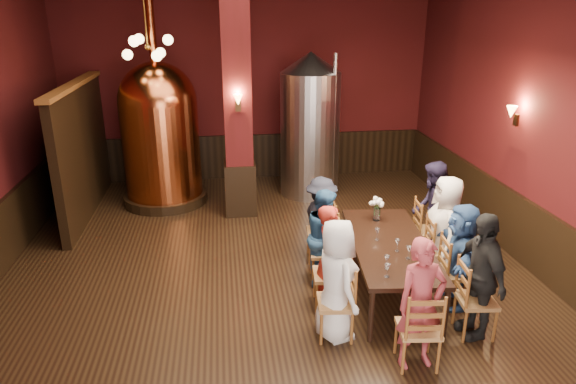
{
  "coord_description": "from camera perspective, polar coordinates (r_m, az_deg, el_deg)",
  "views": [
    {
      "loc": [
        -0.6,
        -6.46,
        3.79
      ],
      "look_at": [
        0.28,
        0.2,
        1.33
      ],
      "focal_mm": 32.0,
      "sensor_mm": 36.0,
      "label": 1
    }
  ],
  "objects": [
    {
      "name": "wainscot_right",
      "position": [
        8.56,
        25.52,
        -4.57
      ],
      "size": [
        0.08,
        9.9,
        1.0
      ],
      "primitive_type": "cube",
      "color": "black",
      "rests_on": "ground"
    },
    {
      "name": "wine_glass_0",
      "position": [
        7.14,
        9.87,
        -4.66
      ],
      "size": [
        0.07,
        0.07,
        0.17
      ],
      "primitive_type": null,
      "color": "white",
      "rests_on": "dining_table"
    },
    {
      "name": "chair_0",
      "position": [
        6.27,
        5.29,
        -12.06
      ],
      "size": [
        0.51,
        0.51,
        0.92
      ],
      "primitive_type": null,
      "rotation": [
        0.0,
        0.0,
        -1.67
      ],
      "color": "brown",
      "rests_on": "ground"
    },
    {
      "name": "wainscot_back",
      "position": [
        11.9,
        -4.33,
        4.0
      ],
      "size": [
        7.9,
        0.08,
        1.0
      ],
      "primitive_type": "cube",
      "color": "black",
      "rests_on": "ground"
    },
    {
      "name": "column",
      "position": [
        9.39,
        -5.67,
        10.58
      ],
      "size": [
        0.58,
        0.58,
        4.5
      ],
      "primitive_type": "cube",
      "color": "#430E11",
      "rests_on": "ground"
    },
    {
      "name": "dining_table",
      "position": [
        7.16,
        11.23,
        -5.97
      ],
      "size": [
        1.24,
        2.49,
        0.75
      ],
      "rotation": [
        0.0,
        0.0,
        -0.1
      ],
      "color": "black",
      "rests_on": "ground"
    },
    {
      "name": "chair_2",
      "position": [
        7.42,
        4.12,
        -6.6
      ],
      "size": [
        0.51,
        0.51,
        0.92
      ],
      "primitive_type": null,
      "rotation": [
        0.0,
        0.0,
        -1.67
      ],
      "color": "brown",
      "rests_on": "ground"
    },
    {
      "name": "copper_kettle",
      "position": [
        10.39,
        -14.0,
        6.47
      ],
      "size": [
        1.68,
        1.68,
        3.96
      ],
      "rotation": [
        0.0,
        0.0,
        0.13
      ],
      "color": "black",
      "rests_on": "ground"
    },
    {
      "name": "chair_1",
      "position": [
        6.84,
        4.64,
        -9.08
      ],
      "size": [
        0.51,
        0.51,
        0.92
      ],
      "primitive_type": null,
      "rotation": [
        0.0,
        0.0,
        -1.67
      ],
      "color": "brown",
      "rests_on": "ground"
    },
    {
      "name": "wine_glass_1",
      "position": [
        6.32,
        15.04,
        -8.54
      ],
      "size": [
        0.07,
        0.07,
        0.17
      ],
      "primitive_type": null,
      "color": "white",
      "rests_on": "dining_table"
    },
    {
      "name": "wine_glass_4",
      "position": [
        6.24,
        10.96,
        -8.55
      ],
      "size": [
        0.07,
        0.07,
        0.17
      ],
      "primitive_type": null,
      "color": "white",
      "rests_on": "dining_table"
    },
    {
      "name": "room",
      "position": [
        6.67,
        -2.15,
        6.74
      ],
      "size": [
        10.0,
        10.02,
        4.5
      ],
      "color": "black",
      "rests_on": "ground"
    },
    {
      "name": "person_4",
      "position": [
        6.52,
        20.57,
        -8.66
      ],
      "size": [
        0.45,
        0.95,
        1.59
      ],
      "primitive_type": "imported",
      "rotation": [
        0.0,
        0.0,
        4.78
      ],
      "color": "black",
      "rests_on": "ground"
    },
    {
      "name": "pendant_cluster",
      "position": [
        9.46,
        -15.32,
        15.25
      ],
      "size": [
        0.9,
        0.9,
        1.7
      ],
      "primitive_type": null,
      "color": "#A57226",
      "rests_on": "room"
    },
    {
      "name": "chair_7",
      "position": [
        8.35,
        15.39,
        -4.17
      ],
      "size": [
        0.51,
        0.51,
        0.92
      ],
      "primitive_type": null,
      "rotation": [
        0.0,
        0.0,
        1.47
      ],
      "color": "brown",
      "rests_on": "ground"
    },
    {
      "name": "person_2",
      "position": [
        7.32,
        4.16,
        -4.92
      ],
      "size": [
        0.47,
        0.74,
        1.4
      ],
      "primitive_type": "imported",
      "rotation": [
        0.0,
        0.0,
        1.36
      ],
      "color": "#275283",
      "rests_on": "ground"
    },
    {
      "name": "chair_4",
      "position": [
        6.68,
        20.22,
        -11.17
      ],
      "size": [
        0.51,
        0.51,
        0.92
      ],
      "primitive_type": null,
      "rotation": [
        0.0,
        0.0,
        1.47
      ],
      "color": "brown",
      "rests_on": "ground"
    },
    {
      "name": "steel_vessel",
      "position": [
        10.59,
        2.47,
        7.42
      ],
      "size": [
        1.52,
        1.52,
        2.93
      ],
      "rotation": [
        0.0,
        0.0,
        -0.3
      ],
      "color": "#B2B2B7",
      "rests_on": "ground"
    },
    {
      "name": "person_6",
      "position": [
        7.64,
        17.01,
        -3.97
      ],
      "size": [
        0.59,
        0.83,
        1.58
      ],
      "primitive_type": "imported",
      "rotation": [
        0.0,
        0.0,
        4.59
      ],
      "color": "white",
      "rests_on": "ground"
    },
    {
      "name": "person_1",
      "position": [
        6.73,
        4.71,
        -7.21
      ],
      "size": [
        0.53,
        0.61,
        1.42
      ],
      "primitive_type": "imported",
      "rotation": [
        0.0,
        0.0,
        1.13
      ],
      "color": "#A0251B",
      "rests_on": "ground"
    },
    {
      "name": "chair_8",
      "position": [
        5.98,
        14.29,
        -14.44
      ],
      "size": [
        0.51,
        0.51,
        0.92
      ],
      "primitive_type": null,
      "rotation": [
        0.0,
        0.0,
        3.04
      ],
      "color": "brown",
      "rests_on": "ground"
    },
    {
      "name": "chair_3",
      "position": [
        8.03,
        3.66,
        -4.45
      ],
      "size": [
        0.51,
        0.51,
        0.92
      ],
      "primitive_type": null,
      "rotation": [
        0.0,
        0.0,
        -1.67
      ],
      "color": "brown",
      "rests_on": "ground"
    },
    {
      "name": "rose_vase",
      "position": [
        7.72,
        9.89,
        -1.46
      ],
      "size": [
        0.22,
        0.22,
        0.37
      ],
      "color": "white",
      "rests_on": "dining_table"
    },
    {
      "name": "person_8",
      "position": [
        5.82,
        14.55,
        -11.99
      ],
      "size": [
        0.59,
        0.43,
        1.52
      ],
      "primitive_type": "imported",
      "rotation": [
        0.0,
        0.0,
        6.4
      ],
      "color": "maroon",
      "rests_on": "ground"
    },
    {
      "name": "partition",
      "position": [
        10.33,
        -21.87,
        4.13
      ],
      "size": [
        0.22,
        3.5,
        2.4
      ],
      "primitive_type": "cube",
      "color": "black",
      "rests_on": "ground"
    },
    {
      "name": "person_7",
      "position": [
        8.22,
        15.6,
        -2.08
      ],
      "size": [
        0.68,
        0.85,
        1.58
      ],
      "primitive_type": "imported",
      "rotation": [
        0.0,
        0.0,
        4.25
      ],
      "color": "#1F1932",
      "rests_on": "ground"
    },
    {
      "name": "sconce_wall",
      "position": [
        8.69,
        24.09,
        7.83
      ],
      "size": [
        0.2,
        0.2,
        0.36
      ],
      "primitive_type": null,
      "rotation": [
        0.0,
        0.0,
        1.57
      ],
      "color": "black",
      "rests_on": "room"
    },
    {
      "name": "wine_glass_2",
      "position": [
        6.87,
        12.05,
        -5.83
      ],
      "size": [
        0.07,
        0.07,
        0.17
      ],
      "primitive_type": null,
      "color": "white",
      "rests_on": "dining_table"
    },
    {
      "name": "person_5",
      "position": [
        7.11,
        18.56,
        -6.65
      ],
      "size": [
        0.71,
        1.39,
        1.43
      ],
      "primitive_type": "imported",
      "rotation": [
        0.0,
        0.0,
        4.49
      ],
      "color": "#2C4D84",
      "rests_on": "ground"
    },
    {
      "name": "chair_5",
      "position": [
        7.22,
        18.33,
        -8.47
      ],
      "size": [
        0.51,
        0.51,
        0.92
      ],
      "primitive_type": null,
      "rotation": [
        0.0,
        0.0,
        1.47
      ],
      "color": "brown",
      "rests_on": "ground"
    },
    {
      "name": "sconce_column",
      "position": [
        9.1,
        -5.59,
        9.96
      ],
      "size": [
        0.2,
        0.2,
        0.36
      ],
      "primitive_type": null,
      "rotation": [
        0.0,
        0.0,
        3.14
      ],
      "color": "black",
      "rests_on": "column"
    },
    {
      "name": "wine_glass_3",
      "position": [
        6.72,
        13.26,
        -6.58
      ],
      "size": [
        0.07,
        0.07,
        0.17
      ],
      "primitive_type": null,
      "color": "white",
      "rests_on": "dining_table"
    },
    {
      "name": "person_3",
      "position": [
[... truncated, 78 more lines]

